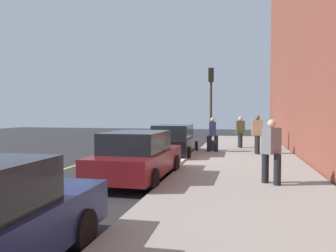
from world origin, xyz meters
name	(u,v)px	position (x,y,z in m)	size (l,w,h in m)	color
ground_plane	(166,161)	(0.00, 0.00, 0.00)	(56.00, 56.00, 0.00)	#28282B
sidewalk	(244,161)	(0.00, -3.30, 0.07)	(28.00, 4.60, 0.15)	gray
lane_stripe_centre	(98,158)	(0.00, 3.20, 0.00)	(28.00, 0.14, 0.01)	gold
snow_bank_curb	(184,157)	(0.49, -0.70, 0.11)	(6.22, 0.56, 0.22)	white
parked_car_maroon	(138,156)	(-4.38, -0.11, 0.76)	(4.36, 1.96, 1.51)	black
parked_car_black	(174,141)	(1.31, -0.08, 0.76)	(4.45, 1.95, 1.51)	black
pedestrian_navy_coat	(213,133)	(2.47, -1.80, 1.06)	(0.46, 0.56, 1.70)	black
pedestrian_tan_coat	(257,133)	(2.12, -3.93, 1.12)	(0.60, 0.51, 1.82)	black
pedestrian_olive_coat	(240,131)	(4.74, -3.14, 1.06)	(0.56, 0.50, 1.71)	black
pedestrian_grey_coat	(271,150)	(-4.64, -3.97, 1.08)	(0.55, 0.53, 1.75)	black
traffic_light_pole	(211,95)	(3.20, -1.65, 3.02)	(0.35, 0.26, 4.23)	#2D2D19
rolling_suitcase	(214,145)	(3.01, -1.83, 0.41)	(0.34, 0.22, 0.87)	#191E38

